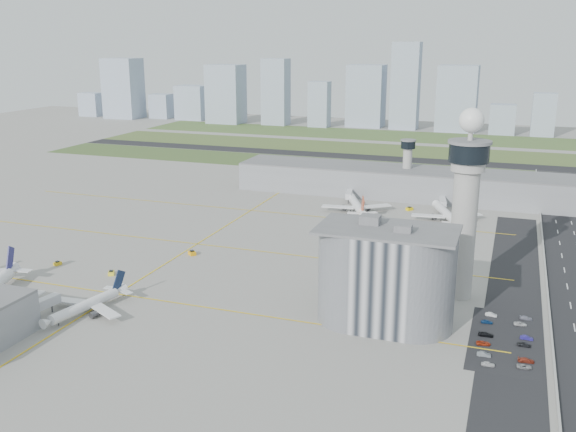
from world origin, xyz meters
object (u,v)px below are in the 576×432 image
(tug_2, at_px, (111,273))
(jet_bridge_far_0, at_px, (350,194))
(tug_1, at_px, (58,263))
(car_lot_2, at_px, (483,343))
(control_tower, at_px, (466,197))
(car_lot_9, at_px, (527,338))
(car_lot_3, at_px, (486,334))
(airplane_far_a, at_px, (356,200))
(car_lot_4, at_px, (487,322))
(car_lot_6, at_px, (524,367))
(car_lot_8, at_px, (524,345))
(car_lot_10, at_px, (520,324))
(car_lot_0, at_px, (488,364))
(car_lot_1, at_px, (484,354))
(car_hw_4, at_px, (550,193))
(admin_building, at_px, (386,277))
(tug_3, at_px, (192,253))
(tug_5, at_px, (409,208))
(car_lot_7, at_px, (526,360))
(car_lot_11, at_px, (526,318))
(airplane_far_b, at_px, (447,209))
(car_lot_5, at_px, (491,315))
(airplane_near_c, at_px, (84,300))
(tug_4, at_px, (377,226))
(jet_bridge_near_2, at_px, (23,316))
(jet_bridge_far_1, at_px, (442,201))
(secondary_tower, at_px, (407,163))

(tug_2, bearing_deg, jet_bridge_far_0, 41.14)
(tug_1, relative_size, car_lot_2, 0.68)
(control_tower, bearing_deg, car_lot_9, -51.27)
(car_lot_3, bearing_deg, airplane_far_a, 26.24)
(car_lot_4, distance_m, car_lot_6, 28.37)
(car_lot_8, bearing_deg, car_lot_10, 6.79)
(car_lot_0, xyz_separation_m, car_lot_2, (-1.89, 12.52, -0.04))
(car_lot_1, xyz_separation_m, car_lot_6, (10.63, -3.40, -0.07))
(car_lot_10, xyz_separation_m, car_hw_4, (15.22, 191.08, 0.10))
(admin_building, height_order, tug_3, admin_building)
(airplane_far_a, xyz_separation_m, tug_5, (25.82, 10.35, -5.00))
(car_lot_7, relative_size, car_lot_11, 1.13)
(car_lot_10, bearing_deg, airplane_far_b, 13.61)
(car_lot_0, relative_size, car_lot_1, 0.94)
(airplane_far_b, height_order, car_lot_3, airplane_far_b)
(jet_bridge_far_0, distance_m, tug_5, 38.12)
(car_lot_5, bearing_deg, car_hw_4, -0.31)
(tug_1, bearing_deg, car_lot_1, 7.71)
(airplane_near_c, distance_m, tug_1, 52.84)
(admin_building, relative_size, car_lot_6, 10.50)
(tug_5, xyz_separation_m, car_hw_4, (70.15, 63.36, -0.33))
(car_lot_1, xyz_separation_m, car_lot_4, (-0.38, 22.74, -0.03))
(airplane_far_b, height_order, car_lot_0, airplane_far_b)
(tug_3, relative_size, car_lot_1, 0.89)
(tug_4, relative_size, car_lot_11, 0.85)
(control_tower, distance_m, car_lot_4, 41.06)
(tug_4, bearing_deg, jet_bridge_near_2, 154.54)
(car_lot_3, bearing_deg, admin_building, 88.67)
(car_lot_2, bearing_deg, car_lot_5, -13.11)
(tug_2, height_order, car_lot_1, tug_2)
(tug_3, height_order, car_hw_4, tug_3)
(tug_4, relative_size, car_hw_4, 0.88)
(admin_building, xyz_separation_m, car_lot_8, (41.34, -2.44, -14.66))
(jet_bridge_far_1, xyz_separation_m, car_lot_1, (30.80, -166.51, -2.22))
(car_lot_9, bearing_deg, car_lot_5, 40.88)
(jet_bridge_far_0, xyz_separation_m, car_lot_10, (90.28, -141.86, -2.31))
(car_lot_1, distance_m, car_lot_6, 11.16)
(airplane_near_c, xyz_separation_m, jet_bridge_near_2, (-12.92, -13.42, -2.06))
(tug_1, distance_m, car_lot_9, 173.42)
(tug_2, xyz_separation_m, car_lot_10, (145.24, 4.62, -0.35))
(control_tower, xyz_separation_m, jet_bridge_far_1, (-20.00, 124.00, -32.19))
(secondary_tower, height_order, admin_building, admin_building)
(tug_4, relative_size, car_lot_5, 0.91)
(airplane_far_a, height_order, tug_4, airplane_far_a)
(airplane_far_a, xyz_separation_m, car_lot_6, (81.91, -145.42, -5.41))
(tug_2, relative_size, car_lot_1, 0.80)
(car_lot_8, bearing_deg, jet_bridge_near_2, 106.67)
(admin_building, xyz_separation_m, airplane_near_c, (-92.08, -25.59, -10.40))
(airplane_far_a, height_order, jet_bridge_far_0, airplane_far_a)
(car_lot_3, bearing_deg, jet_bridge_near_2, 103.66)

